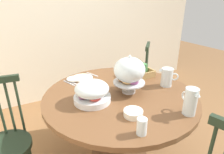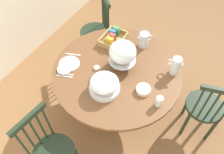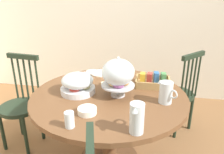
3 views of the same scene
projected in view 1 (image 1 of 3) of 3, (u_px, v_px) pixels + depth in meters
The scene contains 17 objects.
wall_back at pixel (69, 14), 2.83m from camera, with size 4.80×0.06×2.60m, color silver.
dining_table at pixel (120, 111), 1.75m from camera, with size 1.34×1.34×0.74m.
windsor_chair_by_cabinet at pixel (135, 81), 2.66m from camera, with size 0.47×0.47×0.97m.
windsor_chair_facing_door at pixel (5, 145), 1.49m from camera, with size 0.40×0.40×0.97m.
pastry_stand_with_dome at pixel (130, 71), 1.63m from camera, with size 0.28×0.28×0.34m.
fruit_platter_covered at pixel (92, 92), 1.52m from camera, with size 0.30×0.30×0.18m.
orange_juice_pitcher at pixel (190, 102), 1.35m from camera, with size 0.09×0.18×0.20m.
milk_pitcher at pixel (167, 78), 1.80m from camera, with size 0.16×0.14×0.18m.
cereal_basket at pixel (137, 72), 2.04m from camera, with size 0.32×0.24×0.12m.
china_plate_large at pixel (82, 78), 1.99m from camera, with size 0.22×0.22×0.01m, color white.
china_plate_small at pixel (74, 79), 1.94m from camera, with size 0.15×0.15×0.01m, color white.
cereal_bowl at pixel (133, 113), 1.35m from camera, with size 0.14×0.14×0.04m, color white.
drinking_glass at pixel (142, 126), 1.16m from camera, with size 0.06×0.06×0.11m, color silver.
butter_dish at pixel (102, 86), 1.80m from camera, with size 0.06×0.06×0.02m, color beige.
table_knife at pixel (72, 82), 1.89m from camera, with size 0.17×0.01×0.01m, color silver.
dinner_fork at pixel (69, 83), 1.87m from camera, with size 0.17×0.01×0.01m, color silver.
soup_spoon at pixel (92, 74), 2.09m from camera, with size 0.17×0.01×0.01m, color silver.
Camera 1 is at (-0.86, -1.09, 1.52)m, focal length 30.44 mm.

